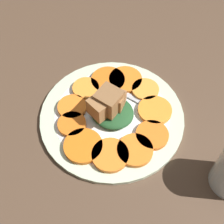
% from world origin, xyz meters
% --- Properties ---
extents(table_slab, '(1.20, 1.20, 0.02)m').
position_xyz_m(table_slab, '(0.00, 0.00, 0.01)').
color(table_slab, '#4C3828').
rests_on(table_slab, ground).
extents(plate, '(0.31, 0.31, 0.01)m').
position_xyz_m(plate, '(0.00, 0.00, 0.03)').
color(plate, beige).
rests_on(plate, table_slab).
extents(carrot_slice_0, '(0.07, 0.07, 0.01)m').
position_xyz_m(carrot_slice_0, '(-0.07, -0.06, 0.04)').
color(carrot_slice_0, orange).
rests_on(carrot_slice_0, plate).
extents(carrot_slice_1, '(0.06, 0.06, 0.01)m').
position_xyz_m(carrot_slice_1, '(-0.03, -0.09, 0.04)').
color(carrot_slice_1, orange).
rests_on(carrot_slice_1, plate).
extents(carrot_slice_2, '(0.08, 0.08, 0.01)m').
position_xyz_m(carrot_slice_2, '(0.03, -0.10, 0.04)').
color(carrot_slice_2, orange).
rests_on(carrot_slice_2, plate).
extents(carrot_slice_3, '(0.08, 0.08, 0.01)m').
position_xyz_m(carrot_slice_3, '(0.06, -0.07, 0.04)').
color(carrot_slice_3, orange).
rests_on(carrot_slice_3, plate).
extents(carrot_slice_4, '(0.06, 0.06, 0.01)m').
position_xyz_m(carrot_slice_4, '(0.09, -0.02, 0.04)').
color(carrot_slice_4, orange).
rests_on(carrot_slice_4, plate).
extents(carrot_slice_5, '(0.06, 0.06, 0.01)m').
position_xyz_m(carrot_slice_5, '(0.08, 0.03, 0.04)').
color(carrot_slice_5, orange).
rests_on(carrot_slice_5, plate).
extents(carrot_slice_6, '(0.06, 0.06, 0.01)m').
position_xyz_m(carrot_slice_6, '(0.05, 0.07, 0.04)').
color(carrot_slice_6, orange).
rests_on(carrot_slice_6, plate).
extents(carrot_slice_7, '(0.08, 0.08, 0.01)m').
position_xyz_m(carrot_slice_7, '(0.01, 0.10, 0.04)').
color(carrot_slice_7, orange).
rests_on(carrot_slice_7, plate).
extents(carrot_slice_8, '(0.07, 0.07, 0.01)m').
position_xyz_m(carrot_slice_8, '(-0.05, 0.08, 0.04)').
color(carrot_slice_8, orange).
rests_on(carrot_slice_8, plate).
extents(carrot_slice_9, '(0.07, 0.07, 0.01)m').
position_xyz_m(carrot_slice_9, '(-0.09, 0.05, 0.04)').
color(carrot_slice_9, orange).
rests_on(carrot_slice_9, plate).
extents(carrot_slice_10, '(0.07, 0.07, 0.01)m').
position_xyz_m(carrot_slice_10, '(-0.10, 0.00, 0.04)').
color(carrot_slice_10, orange).
rests_on(carrot_slice_10, plate).
extents(center_pile, '(0.09, 0.09, 0.07)m').
position_xyz_m(center_pile, '(0.00, 0.00, 0.06)').
color(center_pile, '#1E4723').
rests_on(center_pile, plate).
extents(fork, '(0.17, 0.03, 0.00)m').
position_xyz_m(fork, '(-0.02, -0.06, 0.03)').
color(fork, '#B2B2B7').
rests_on(fork, plate).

